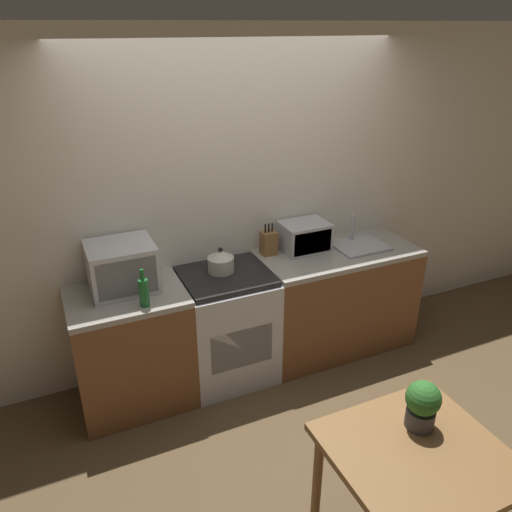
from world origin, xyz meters
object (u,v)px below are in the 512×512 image
object	(u,v)px
kettle	(221,261)
bottle	(144,292)
stove_range	(227,326)
dining_table	(416,468)
microwave	(122,267)
toaster_oven	(304,237)

from	to	relation	value
kettle	bottle	size ratio (longest dim) A/B	0.74
stove_range	dining_table	world-z (taller)	stove_range
stove_range	kettle	world-z (taller)	kettle
kettle	microwave	world-z (taller)	microwave
kettle	bottle	distance (m)	0.69
kettle	toaster_oven	xyz separation A→B (m)	(0.75, 0.09, 0.04)
kettle	stove_range	bearing A→B (deg)	-78.19
microwave	kettle	bearing A→B (deg)	-2.70
stove_range	bottle	bearing A→B (deg)	-162.15
kettle	toaster_oven	world-z (taller)	toaster_oven
kettle	toaster_oven	distance (m)	0.76
stove_range	dining_table	size ratio (longest dim) A/B	1.12
microwave	dining_table	distance (m)	2.20
microwave	bottle	world-z (taller)	microwave
toaster_oven	stove_range	bearing A→B (deg)	-169.03
kettle	dining_table	world-z (taller)	kettle
microwave	bottle	size ratio (longest dim) A/B	1.68
bottle	stove_range	bearing A→B (deg)	17.85
kettle	dining_table	size ratio (longest dim) A/B	0.24
stove_range	dining_table	xyz separation A→B (m)	(0.27, -1.83, 0.21)
microwave	toaster_oven	size ratio (longest dim) A/B	1.19
stove_range	toaster_oven	distance (m)	0.95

